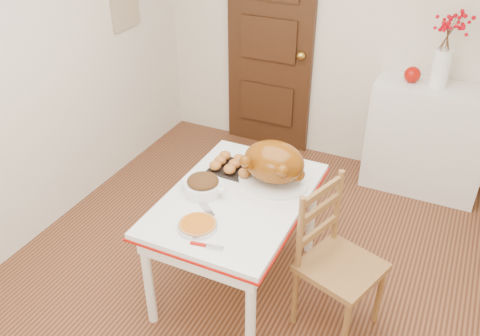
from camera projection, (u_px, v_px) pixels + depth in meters
The scene contains 18 objects.
floor at pixel (250, 286), 3.55m from camera, with size 3.50×4.00×0.00m, color #3F2011.
wall_back at pixel (346, 31), 4.42m from camera, with size 3.50×0.00×2.50m, color beige.
wall_left at pixel (22, 77), 3.52m from camera, with size 0.00×4.00×2.50m, color beige.
door_back at pixel (270, 45), 4.77m from camera, with size 0.85×0.06×2.06m, color black.
photo_board at pixel (124, 1), 4.30m from camera, with size 0.03×0.35×0.45m, color tan.
sideboard at pixel (426, 139), 4.35m from camera, with size 0.97×0.43×0.97m, color white.
kitchen_table at pixel (237, 241), 3.39m from camera, with size 0.85×1.24×0.74m, color white, non-canonical shape.
chair_oak at pixel (342, 264), 3.02m from camera, with size 0.44×0.44×0.98m, color brown, non-canonical shape.
berry_vase at pixel (445, 48), 3.93m from camera, with size 0.33×0.33×0.63m, color white, non-canonical shape.
apple at pixel (412, 75), 4.14m from camera, with size 0.13×0.13×0.13m, color #9B0B04.
turkey_platter at pixel (274, 164), 3.24m from camera, with size 0.47×0.37×0.29m, color #7B3604, non-canonical shape.
pumpkin_pie at pixel (198, 224), 2.91m from camera, with size 0.23×0.23×0.05m, color #B2530F.
stuffing_dish at pixel (203, 185), 3.20m from camera, with size 0.30×0.23×0.12m, color #442813, non-canonical shape.
rolls_tray at pixel (234, 165), 3.43m from camera, with size 0.31×0.24×0.08m, color #9E571A, non-canonical shape.
pie_server at pixel (207, 246), 2.78m from camera, with size 0.19×0.05×0.01m, color silver, non-canonical shape.
carving_knife at pixel (204, 204), 3.11m from camera, with size 0.27×0.06×0.01m, color silver, non-canonical shape.
drinking_glass at pixel (273, 158), 3.48m from camera, with size 0.06×0.06×0.11m, color white.
shaker_pair at pixel (296, 167), 3.41m from camera, with size 0.08×0.03×0.08m, color white, non-canonical shape.
Camera 1 is at (1.03, -2.35, 2.59)m, focal length 38.05 mm.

